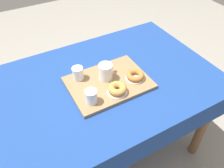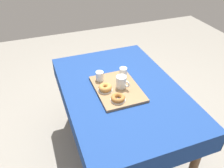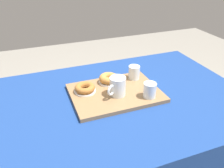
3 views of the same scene
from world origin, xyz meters
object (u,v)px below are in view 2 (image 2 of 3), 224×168
at_px(water_glass_far, 123,72).
at_px(donut_plate_left, 118,100).
at_px(serving_tray, 117,88).
at_px(water_glass_near, 100,76).
at_px(sugar_donut_right, 105,88).
at_px(dining_table, 121,98).
at_px(tea_mug_left, 121,82).
at_px(sugar_donut_left, 118,98).
at_px(donut_plate_right, 105,90).

xyz_separation_m(water_glass_far, donut_plate_left, (-0.29, 0.16, -0.03)).
relative_size(serving_tray, water_glass_far, 5.98).
bearing_deg(water_glass_near, sugar_donut_right, 178.18).
height_order(serving_tray, donut_plate_left, donut_plate_left).
bearing_deg(water_glass_near, dining_table, -138.58).
relative_size(serving_tray, water_glass_near, 5.98).
height_order(tea_mug_left, sugar_donut_left, tea_mug_left).
height_order(water_glass_near, donut_plate_left, water_glass_near).
xyz_separation_m(water_glass_far, sugar_donut_right, (-0.14, 0.21, -0.01)).
bearing_deg(dining_table, serving_tray, 86.42).
bearing_deg(water_glass_far, dining_table, 153.54).
distance_m(dining_table, sugar_donut_left, 0.22).
bearing_deg(dining_table, water_glass_far, -26.46).
bearing_deg(serving_tray, tea_mug_left, -93.02).
relative_size(water_glass_near, sugar_donut_right, 0.73).
xyz_separation_m(water_glass_near, sugar_donut_left, (-0.30, -0.04, -0.01)).
xyz_separation_m(sugar_donut_left, sugar_donut_right, (0.14, 0.05, 0.00)).
height_order(dining_table, serving_tray, serving_tray).
height_order(serving_tray, water_glass_far, water_glass_far).
bearing_deg(serving_tray, water_glass_near, 32.33).
height_order(dining_table, sugar_donut_left, sugar_donut_left).
height_order(water_glass_far, donut_plate_left, water_glass_far).
distance_m(water_glass_near, water_glass_far, 0.20).
bearing_deg(tea_mug_left, sugar_donut_left, 149.88).
bearing_deg(water_glass_far, sugar_donut_right, 124.39).
xyz_separation_m(dining_table, water_glass_far, (0.14, -0.07, 0.15)).
xyz_separation_m(tea_mug_left, water_glass_near, (0.15, 0.13, -0.01)).
bearing_deg(tea_mug_left, water_glass_near, 40.44).
relative_size(sugar_donut_left, donut_plate_right, 0.95).
distance_m(water_glass_far, sugar_donut_left, 0.33).
relative_size(water_glass_far, sugar_donut_left, 0.73).
bearing_deg(donut_plate_right, dining_table, -88.70).
relative_size(tea_mug_left, donut_plate_left, 1.03).
xyz_separation_m(tea_mug_left, sugar_donut_right, (-0.00, 0.13, -0.02)).
relative_size(serving_tray, donut_plate_left, 4.11).
bearing_deg(sugar_donut_right, sugar_donut_left, -161.56).
bearing_deg(donut_plate_right, sugar_donut_right, 0.00).
xyz_separation_m(tea_mug_left, water_glass_far, (0.14, -0.07, -0.01)).
relative_size(serving_tray, sugar_donut_right, 4.34).
relative_size(donut_plate_left, donut_plate_right, 1.00).
relative_size(dining_table, donut_plate_left, 12.10).
distance_m(water_glass_near, donut_plate_right, 0.16).
height_order(tea_mug_left, sugar_donut_right, tea_mug_left).
distance_m(tea_mug_left, donut_plate_left, 0.18).
distance_m(water_glass_far, donut_plate_left, 0.33).
height_order(water_glass_near, water_glass_far, same).
xyz_separation_m(serving_tray, sugar_donut_right, (-0.01, 0.10, 0.04)).
bearing_deg(serving_tray, sugar_donut_right, 93.24).
xyz_separation_m(water_glass_far, sugar_donut_left, (-0.29, 0.16, -0.01)).
distance_m(dining_table, donut_plate_right, 0.19).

